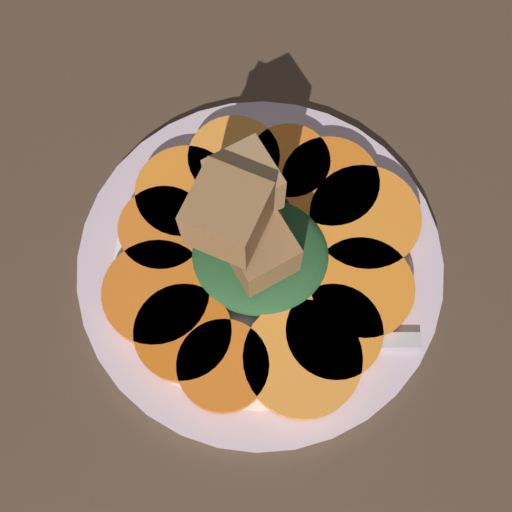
{
  "coord_description": "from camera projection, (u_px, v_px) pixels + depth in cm",
  "views": [
    {
      "loc": [
        0.3,
        -14.52,
        47.31
      ],
      "look_at": [
        0.0,
        0.0,
        4.1
      ],
      "focal_mm": 45.0,
      "sensor_mm": 36.0,
      "label": 1
    }
  ],
  "objects": [
    {
      "name": "carrot_slice_9",
      "position": [
        357.0,
        289.0,
        0.45
      ],
      "size": [
        7.3,
        7.3,
        1.33
      ],
      "primitive_type": "cylinder",
      "color": "orange",
      "rests_on": "plate"
    },
    {
      "name": "carrot_slice_0",
      "position": [
        285.0,
        164.0,
        0.48
      ],
      "size": [
        6.13,
        6.13,
        1.33
      ],
      "primitive_type": "cylinder",
      "color": "orange",
      "rests_on": "plate"
    },
    {
      "name": "table_slab",
      "position": [
        256.0,
        269.0,
        0.49
      ],
      "size": [
        120.0,
        120.0,
        2.0
      ],
      "primitive_type": "cube",
      "color": "#4C3828",
      "rests_on": "ground"
    },
    {
      "name": "carrot_slice_3",
      "position": [
        159.0,
        230.0,
        0.47
      ],
      "size": [
        6.43,
        6.43,
        1.33
      ],
      "primitive_type": "cylinder",
      "color": "orange",
      "rests_on": "plate"
    },
    {
      "name": "carrot_slice_4",
      "position": [
        153.0,
        293.0,
        0.45
      ],
      "size": [
        7.57,
        7.57,
        1.33
      ],
      "primitive_type": "cylinder",
      "color": "orange",
      "rests_on": "plate"
    },
    {
      "name": "carrot_slice_8",
      "position": [
        329.0,
        333.0,
        0.44
      ],
      "size": [
        6.68,
        6.68,
        1.33
      ],
      "primitive_type": "cylinder",
      "color": "orange",
      "rests_on": "plate"
    },
    {
      "name": "center_pile",
      "position": [
        248.0,
        234.0,
        0.43
      ],
      "size": [
        9.84,
        9.34,
        10.82
      ],
      "color": "#235128",
      "rests_on": "plate"
    },
    {
      "name": "carrot_slice_10",
      "position": [
        360.0,
        219.0,
        0.47
      ],
      "size": [
        8.13,
        8.13,
        1.33
      ],
      "primitive_type": "cylinder",
      "color": "orange",
      "rests_on": "plate"
    },
    {
      "name": "carrot_slice_2",
      "position": [
        181.0,
        193.0,
        0.48
      ],
      "size": [
        7.28,
        7.28,
        1.33
      ],
      "primitive_type": "cylinder",
      "color": "orange",
      "rests_on": "plate"
    },
    {
      "name": "carrot_slice_7",
      "position": [
        298.0,
        359.0,
        0.44
      ],
      "size": [
        8.09,
        8.09,
        1.33
      ],
      "primitive_type": "cylinder",
      "color": "orange",
      "rests_on": "plate"
    },
    {
      "name": "carrot_slice_11",
      "position": [
        326.0,
        184.0,
        0.48
      ],
      "size": [
        7.25,
        7.25,
        1.33
      ],
      "primitive_type": "cylinder",
      "color": "orange",
      "rests_on": "plate"
    },
    {
      "name": "carrot_slice_5",
      "position": [
        179.0,
        333.0,
        0.44
      ],
      "size": [
        6.73,
        6.73,
        1.33
      ],
      "primitive_type": "cylinder",
      "color": "#D55F13",
      "rests_on": "plate"
    },
    {
      "name": "fork",
      "position": [
        274.0,
        340.0,
        0.44
      ],
      "size": [
        18.82,
        2.44,
        0.4
      ],
      "rotation": [
        0.0,
        0.0,
        0.02
      ],
      "color": "#B2B2B7",
      "rests_on": "plate"
    },
    {
      "name": "plate",
      "position": [
        256.0,
        263.0,
        0.47
      ],
      "size": [
        26.71,
        26.71,
        1.05
      ],
      "color": "silver",
      "rests_on": "table_slab"
    },
    {
      "name": "carrot_slice_6",
      "position": [
        219.0,
        366.0,
        0.43
      ],
      "size": [
        6.26,
        6.26,
        1.33
      ],
      "primitive_type": "cylinder",
      "color": "orange",
      "rests_on": "plate"
    },
    {
      "name": "carrot_slice_1",
      "position": [
        230.0,
        160.0,
        0.48
      ],
      "size": [
        6.9,
        6.9,
        1.33
      ],
      "primitive_type": "cylinder",
      "color": "orange",
      "rests_on": "plate"
    }
  ]
}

